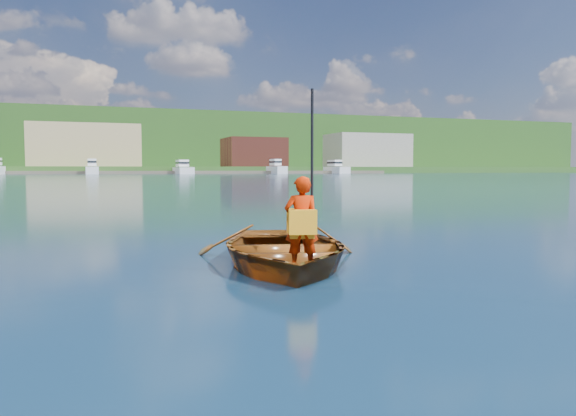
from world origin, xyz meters
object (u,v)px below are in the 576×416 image
Objects in this scene: marina_yachts at (74,169)px; rowboat at (283,250)px; child_paddler at (302,222)px; dock at (101,172)px.

rowboat is at bearing -87.42° from marina_yachts.
dock is at bearing 90.01° from child_paddler.
rowboat is 1.02m from child_paddler.
marina_yachts is at bearing 92.58° from rowboat.
child_paddler is 143.42m from marina_yachts.
rowboat is at bearing -89.96° from dock.
dock is 1.14× the size of marina_yachts.
rowboat is 0.03× the size of dock.
marina_yachts is (-6.42, 142.36, 1.20)m from rowboat.
dock is 7.94m from marina_yachts.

